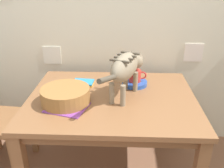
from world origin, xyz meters
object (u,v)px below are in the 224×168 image
cat (126,67)px  wicker_basket (65,95)px  coffee_mug (135,76)px  magazine (67,107)px  dining_table (112,107)px  book_stack (83,83)px  saucer_bowl (135,83)px

cat → wicker_basket: size_ratio=1.88×
coffee_mug → magazine: (-0.47, -0.38, -0.08)m
dining_table → book_stack: 0.33m
cat → saucer_bowl: bearing=90.0°
saucer_bowl → coffee_mug: bearing=0.0°
wicker_basket → dining_table: bearing=18.5°
saucer_bowl → magazine: (-0.46, -0.38, -0.01)m
magazine → cat: bearing=43.8°
dining_table → magazine: magazine is taller
book_stack → magazine: bearing=-97.7°
cat → wicker_basket: 0.46m
coffee_mug → dining_table: bearing=-129.7°
magazine → dining_table: bearing=46.8°
dining_table → magazine: 0.35m
coffee_mug → wicker_basket: coffee_mug is taller
dining_table → magazine: size_ratio=4.72×
coffee_mug → book_stack: (-0.41, -0.00, -0.07)m
coffee_mug → cat: bearing=-113.2°
magazine → book_stack: (0.05, 0.38, 0.01)m
saucer_bowl → coffee_mug: 0.06m
cat → magazine: 0.49m
magazine → book_stack: 0.38m
book_stack → cat: bearing=-27.2°
wicker_basket → book_stack: bearing=76.7°
cat → book_stack: cat is taller
saucer_bowl → magazine: bearing=-140.2°
cat → book_stack: bearing=175.1°
saucer_bowl → wicker_basket: (-0.48, -0.31, 0.04)m
dining_table → saucer_bowl: 0.29m
dining_table → wicker_basket: wicker_basket is taller
coffee_mug → book_stack: bearing=-179.4°
wicker_basket → cat: bearing=18.4°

